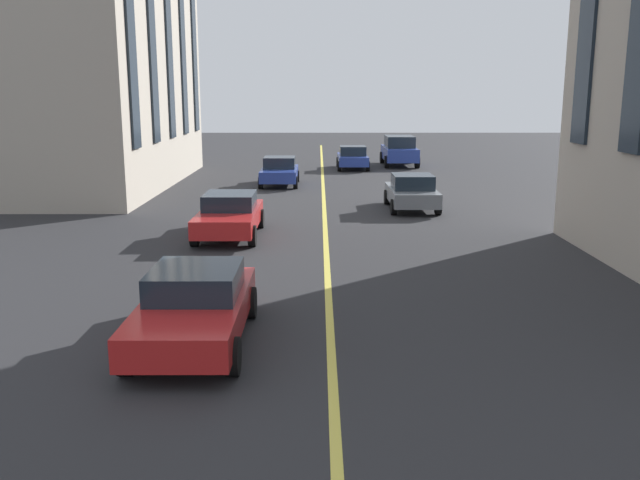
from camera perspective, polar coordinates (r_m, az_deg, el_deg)
name	(u,v)px	position (r m, az deg, el deg)	size (l,w,h in m)	color
lane_centre_line	(326,239)	(21.51, 0.48, 0.13)	(80.00, 0.16, 0.01)	#D8C64C
car_red_mid	(195,306)	(12.66, -10.42, -5.41)	(4.40, 1.95, 1.37)	#B21E1E
car_grey_parked_a	(412,192)	(27.10, 7.68, 4.01)	(3.90, 1.89, 1.40)	slate
car_red_near	(229,215)	(21.95, -7.58, 2.12)	(4.40, 1.95, 1.37)	#B21E1E
car_blue_oncoming	(280,171)	(34.22, -3.40, 5.77)	(3.90, 1.89, 1.40)	navy
car_blue_trailing	(399,150)	(43.83, 6.65, 7.45)	(4.70, 2.14, 1.88)	navy
car_blue_parked_b	(353,157)	(41.64, 2.74, 6.91)	(3.90, 1.89, 1.40)	navy
building_left_near	(65,10)	(36.45, -20.54, 17.58)	(17.21, 9.81, 16.80)	#A89E8E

